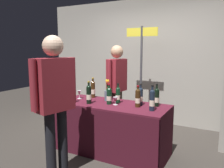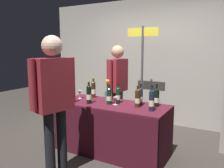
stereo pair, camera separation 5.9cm
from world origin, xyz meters
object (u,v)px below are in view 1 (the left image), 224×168
at_px(flower_vase, 108,94).
at_px(vendor_presenter, 117,82).
at_px(tasting_table, 112,119).
at_px(wine_glass_mid, 79,93).
at_px(featured_wine_bottle, 157,97).
at_px(booth_signpost, 141,66).
at_px(taster_foreground_right, 55,95).
at_px(display_bottle_0, 72,94).
at_px(wine_glass_near_vendor, 116,99).

height_order(flower_vase, vendor_presenter, vendor_presenter).
bearing_deg(tasting_table, wine_glass_mid, 175.67).
bearing_deg(wine_glass_mid, featured_wine_bottle, 5.27).
xyz_separation_m(featured_wine_bottle, booth_signpost, (-0.63, 1.01, 0.36)).
bearing_deg(taster_foreground_right, vendor_presenter, 14.75).
xyz_separation_m(display_bottle_0, wine_glass_mid, (-0.07, 0.28, -0.03)).
relative_size(featured_wine_bottle, wine_glass_near_vendor, 2.82).
bearing_deg(display_bottle_0, tasting_table, 21.70).
xyz_separation_m(vendor_presenter, booth_signpost, (0.29, 0.47, 0.28)).
relative_size(display_bottle_0, booth_signpost, 0.16).
distance_m(featured_wine_bottle, taster_foreground_right, 1.44).
bearing_deg(wine_glass_near_vendor, taster_foreground_right, -108.96).
relative_size(featured_wine_bottle, taster_foreground_right, 0.19).
distance_m(display_bottle_0, booth_signpost, 1.55).
bearing_deg(featured_wine_bottle, taster_foreground_right, -127.72).
xyz_separation_m(tasting_table, booth_signpost, (0.01, 1.17, 0.73)).
bearing_deg(flower_vase, display_bottle_0, -138.08).
distance_m(featured_wine_bottle, booth_signpost, 1.24).
bearing_deg(tasting_table, vendor_presenter, 111.71).
height_order(flower_vase, taster_foreground_right, taster_foreground_right).
bearing_deg(tasting_table, display_bottle_0, -158.30).
distance_m(flower_vase, vendor_presenter, 0.58).
height_order(display_bottle_0, flower_vase, flower_vase).
distance_m(display_bottle_0, flower_vase, 0.56).
height_order(tasting_table, flower_vase, flower_vase).
height_order(tasting_table, wine_glass_near_vendor, wine_glass_near_vendor).
distance_m(vendor_presenter, booth_signpost, 0.62).
bearing_deg(booth_signpost, tasting_table, -90.30).
relative_size(featured_wine_bottle, vendor_presenter, 0.20).
bearing_deg(booth_signpost, display_bottle_0, -112.37).
xyz_separation_m(wine_glass_mid, vendor_presenter, (0.36, 0.66, 0.11)).
xyz_separation_m(flower_vase, vendor_presenter, (-0.12, 0.56, 0.10)).
bearing_deg(tasting_table, flower_vase, 137.29).
bearing_deg(booth_signpost, taster_foreground_right, -96.56).
relative_size(tasting_table, featured_wine_bottle, 5.14).
xyz_separation_m(wine_glass_mid, flower_vase, (0.48, 0.10, 0.01)).
relative_size(tasting_table, vendor_presenter, 1.03).
height_order(tasting_table, booth_signpost, booth_signpost).
bearing_deg(display_bottle_0, featured_wine_bottle, 18.04).
bearing_deg(taster_foreground_right, tasting_table, -0.56).
bearing_deg(display_bottle_0, vendor_presenter, 72.75).
bearing_deg(booth_signpost, featured_wine_bottle, -57.90).
bearing_deg(vendor_presenter, wine_glass_mid, -22.35).
bearing_deg(booth_signpost, flower_vase, -98.99).
height_order(vendor_presenter, booth_signpost, booth_signpost).
height_order(featured_wine_bottle, booth_signpost, booth_signpost).
height_order(tasting_table, vendor_presenter, vendor_presenter).
bearing_deg(taster_foreground_right, wine_glass_near_vendor, -5.60).
height_order(wine_glass_near_vendor, wine_glass_mid, wine_glass_mid).
xyz_separation_m(tasting_table, taster_foreground_right, (-0.24, -0.97, 0.53)).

